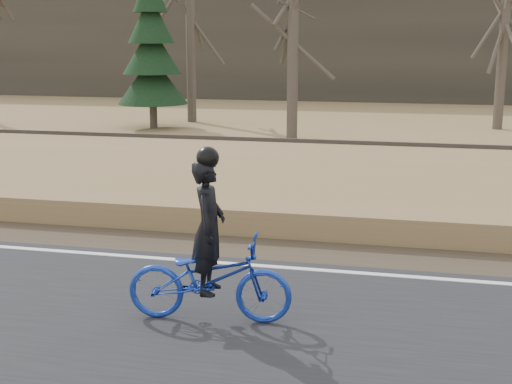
# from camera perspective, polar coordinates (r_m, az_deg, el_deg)

# --- Properties ---
(ground) EXTENTS (120.00, 120.00, 0.00)m
(ground) POSITION_cam_1_polar(r_m,az_deg,el_deg) (10.56, -5.13, -6.19)
(ground) COLOR olive
(ground) RESTS_ON ground
(road) EXTENTS (120.00, 6.00, 0.06)m
(road) POSITION_cam_1_polar(r_m,az_deg,el_deg) (8.37, -10.57, -11.21)
(road) COLOR black
(road) RESTS_ON ground
(edge_line) EXTENTS (120.00, 0.12, 0.01)m
(edge_line) POSITION_cam_1_polar(r_m,az_deg,el_deg) (10.72, -4.80, -5.53)
(edge_line) COLOR silver
(edge_line) RESTS_ON road
(shoulder) EXTENTS (120.00, 1.60, 0.04)m
(shoulder) POSITION_cam_1_polar(r_m,az_deg,el_deg) (11.64, -3.28, -4.28)
(shoulder) COLOR #473A2B
(shoulder) RESTS_ON ground
(embankment) EXTENTS (120.00, 5.00, 0.44)m
(embankment) POSITION_cam_1_polar(r_m,az_deg,el_deg) (14.40, 0.06, -0.20)
(embankment) COLOR olive
(embankment) RESTS_ON ground
(ballast) EXTENTS (120.00, 3.00, 0.45)m
(ballast) POSITION_cam_1_polar(r_m,az_deg,el_deg) (18.05, 2.79, 2.36)
(ballast) COLOR slate
(ballast) RESTS_ON ground
(railroad) EXTENTS (120.00, 2.40, 0.29)m
(railroad) POSITION_cam_1_polar(r_m,az_deg,el_deg) (18.00, 2.80, 3.31)
(railroad) COLOR black
(railroad) RESTS_ON ballast
(treeline_backdrop) EXTENTS (120.00, 4.00, 6.00)m
(treeline_backdrop) POSITION_cam_1_polar(r_m,az_deg,el_deg) (39.62, 8.71, 11.67)
(treeline_backdrop) COLOR #383328
(treeline_backdrop) RESTS_ON ground
(cyclist) EXTENTS (2.00, 0.87, 2.07)m
(cyclist) POSITION_cam_1_polar(r_m,az_deg,el_deg) (8.37, -3.76, -6.03)
(cyclist) COLOR #163198
(cyclist) RESTS_ON road
(bare_tree_left) EXTENTS (0.36, 0.36, 8.77)m
(bare_tree_left) POSITION_cam_1_polar(r_m,az_deg,el_deg) (28.73, -5.30, 14.34)
(bare_tree_left) COLOR brown
(bare_tree_left) RESTS_ON ground
(bare_tree_near_left) EXTENTS (0.36, 0.36, 6.19)m
(bare_tree_near_left) POSITION_cam_1_polar(r_m,az_deg,el_deg) (23.72, 2.96, 11.70)
(bare_tree_near_left) COLOR brown
(bare_tree_near_left) RESTS_ON ground
(bare_tree_center) EXTENTS (0.36, 0.36, 7.35)m
(bare_tree_center) POSITION_cam_1_polar(r_m,az_deg,el_deg) (27.76, 19.25, 12.33)
(bare_tree_center) COLOR brown
(bare_tree_center) RESTS_ON ground
(conifer) EXTENTS (2.60, 2.60, 5.97)m
(conifer) POSITION_cam_1_polar(r_m,az_deg,el_deg) (26.89, -8.36, 11.08)
(conifer) COLOR brown
(conifer) RESTS_ON ground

